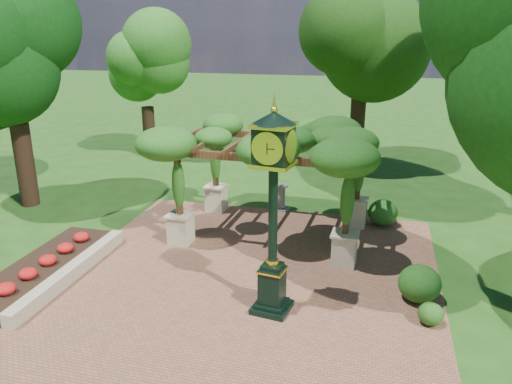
# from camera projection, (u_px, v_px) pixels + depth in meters

# --- Properties ---
(ground) EXTENTS (120.00, 120.00, 0.00)m
(ground) POSITION_uv_depth(u_px,v_px,m) (231.00, 311.00, 11.92)
(ground) COLOR #1E4714
(ground) RESTS_ON ground
(brick_plaza) EXTENTS (10.00, 12.00, 0.04)m
(brick_plaza) POSITION_uv_depth(u_px,v_px,m) (242.00, 290.00, 12.83)
(brick_plaza) COLOR brown
(brick_plaza) RESTS_ON ground
(border_wall) EXTENTS (0.35, 5.00, 0.40)m
(border_wall) POSITION_uv_depth(u_px,v_px,m) (72.00, 272.00, 13.37)
(border_wall) COLOR #C6B793
(border_wall) RESTS_ON ground
(flower_bed) EXTENTS (1.50, 5.00, 0.36)m
(flower_bed) POSITION_uv_depth(u_px,v_px,m) (43.00, 269.00, 13.58)
(flower_bed) COLOR red
(flower_bed) RESTS_ON ground
(pedestal_clock) EXTENTS (1.08, 1.08, 4.85)m
(pedestal_clock) POSITION_uv_depth(u_px,v_px,m) (273.00, 197.00, 11.00)
(pedestal_clock) COLOR black
(pedestal_clock) RESTS_ON brick_plaza
(pergola) EXTENTS (6.03, 3.97, 3.68)m
(pergola) POSITION_uv_depth(u_px,v_px,m) (273.00, 144.00, 15.32)
(pergola) COLOR beige
(pergola) RESTS_ON brick_plaza
(sundial) EXTENTS (0.63, 0.63, 0.99)m
(sundial) POSITION_uv_depth(u_px,v_px,m) (281.00, 199.00, 18.32)
(sundial) COLOR gray
(sundial) RESTS_ON ground
(shrub_front) EXTENTS (0.74, 0.74, 0.52)m
(shrub_front) POSITION_uv_depth(u_px,v_px,m) (431.00, 314.00, 11.26)
(shrub_front) COLOR #235117
(shrub_front) RESTS_ON brick_plaza
(shrub_mid) EXTENTS (1.35, 1.35, 0.93)m
(shrub_mid) POSITION_uv_depth(u_px,v_px,m) (420.00, 284.00, 12.17)
(shrub_mid) COLOR #1F4F16
(shrub_mid) RESTS_ON brick_plaza
(shrub_back) EXTENTS (1.02, 1.02, 0.89)m
(shrub_back) POSITION_uv_depth(u_px,v_px,m) (383.00, 213.00, 16.86)
(shrub_back) COLOR #235D1B
(shrub_back) RESTS_ON brick_plaza
(tree_west_near) EXTENTS (4.04, 4.04, 8.04)m
(tree_west_near) POSITION_uv_depth(u_px,v_px,m) (9.00, 55.00, 17.33)
(tree_west_near) COLOR #321E14
(tree_west_near) RESTS_ON ground
(tree_west_far) EXTENTS (3.26, 3.26, 6.73)m
(tree_west_far) POSITION_uv_depth(u_px,v_px,m) (145.00, 66.00, 24.51)
(tree_west_far) COLOR #301F12
(tree_west_far) RESTS_ON ground
(tree_north) EXTENTS (4.60, 4.60, 8.39)m
(tree_north) POSITION_uv_depth(u_px,v_px,m) (362.00, 43.00, 22.62)
(tree_north) COLOR #342114
(tree_north) RESTS_ON ground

